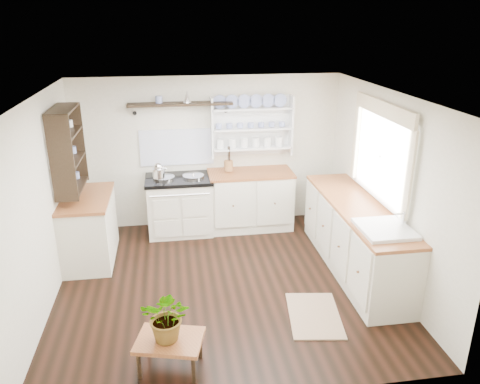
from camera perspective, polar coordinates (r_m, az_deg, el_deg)
The scene contains 19 objects.
floor at distance 5.90m, azimuth -1.91°, elevation -11.02°, with size 4.00×3.80×0.01m, color black.
wall_back at distance 7.19m, azimuth -3.84°, elevation 4.87°, with size 4.00×0.02×2.30m, color beige.
wall_right at distance 5.94m, azimuth 17.47°, elevation 0.52°, with size 0.02×3.80×2.30m, color beige.
wall_left at distance 5.55m, azimuth -23.04°, elevation -1.65°, with size 0.02×3.80×2.30m, color beige.
ceiling at distance 5.09m, azimuth -2.22°, elevation 11.60°, with size 4.00×3.80×0.01m, color white.
window at distance 5.93m, azimuth 16.84°, elevation 4.76°, with size 0.08×1.55×1.22m.
aga_cooker at distance 7.08m, azimuth -7.34°, elevation -1.54°, with size 0.98×0.68×0.90m.
back_cabinets at distance 7.20m, azimuth 1.26°, elevation -0.86°, with size 1.27×0.63×0.90m.
right_cabinets at distance 6.17m, azimuth 13.87°, elevation -5.33°, with size 0.62×2.43×0.90m.
belfast_sink at distance 5.41m, azimuth 17.12°, elevation -5.47°, with size 0.55×0.60×0.45m.
left_cabinets at distance 6.55m, azimuth -17.90°, elevation -4.16°, with size 0.62×1.13×0.90m.
plate_rack at distance 7.13m, azimuth 1.36°, elevation 8.15°, with size 1.20×0.22×0.90m.
high_shelf at distance 6.88m, azimuth -7.28°, elevation 10.52°, with size 1.50×0.29×0.16m.
left_shelving at distance 6.22m, azimuth -20.27°, elevation 4.95°, with size 0.28×0.80×1.05m, color black.
kettle at distance 6.77m, azimuth -9.90°, elevation 2.60°, with size 0.17×0.17×0.21m, color silver, non-canonical shape.
utensil_crock at distance 7.05m, azimuth -1.41°, elevation 3.22°, with size 0.13×0.13×0.15m, color #976537.
center_table at distance 4.57m, azimuth -8.57°, elevation -17.71°, with size 0.69×0.57×0.33m.
potted_plant at distance 4.39m, azimuth -8.77°, elevation -14.74°, with size 0.44×0.38×0.49m, color #3F7233.
floor_rug at distance 5.39m, azimuth 9.03°, elevation -14.60°, with size 0.55×0.85×0.02m, color #8A6E50.
Camera 1 is at (-0.57, -4.99, 3.10)m, focal length 35.00 mm.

